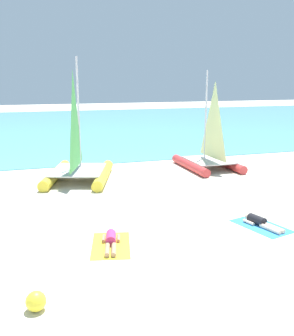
% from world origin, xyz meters
% --- Properties ---
extents(ground_plane, '(120.00, 120.00, 0.00)m').
position_xyz_m(ground_plane, '(0.00, 10.00, 0.00)').
color(ground_plane, beige).
extents(ocean_water, '(120.00, 40.00, 0.05)m').
position_xyz_m(ocean_water, '(0.00, 32.05, 0.03)').
color(ocean_water, '#5BB2C1').
rests_on(ocean_water, ground).
extents(sailboat_yellow, '(4.08, 5.09, 5.78)m').
position_xyz_m(sailboat_yellow, '(-2.31, 8.87, 0.86)').
color(sailboat_yellow, yellow).
rests_on(sailboat_yellow, ground).
extents(sailboat_red, '(2.57, 4.01, 5.22)m').
position_xyz_m(sailboat_red, '(4.76, 9.25, 0.78)').
color(sailboat_red, '#CC3838').
rests_on(sailboat_red, ground).
extents(towel_left, '(1.52, 2.11, 0.01)m').
position_xyz_m(towel_left, '(-2.52, 1.10, 0.01)').
color(towel_left, yellow).
rests_on(towel_left, ground).
extents(sunbather_left, '(0.76, 1.55, 0.30)m').
position_xyz_m(sunbather_left, '(-2.50, 1.16, 0.13)').
color(sunbather_left, '#D83372').
rests_on(sunbather_left, towel_left).
extents(towel_middle, '(1.52, 2.11, 0.01)m').
position_xyz_m(towel_middle, '(2.54, 1.04, 0.01)').
color(towel_middle, '#338CD8').
rests_on(towel_middle, ground).
extents(sunbather_middle, '(0.75, 1.56, 0.30)m').
position_xyz_m(sunbather_middle, '(2.52, 1.11, 0.13)').
color(sunbather_middle, black).
rests_on(sunbather_middle, towel_middle).
extents(beach_ball, '(0.43, 0.43, 0.43)m').
position_xyz_m(beach_ball, '(-4.72, -1.61, 0.21)').
color(beach_ball, yellow).
rests_on(beach_ball, ground).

